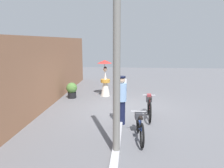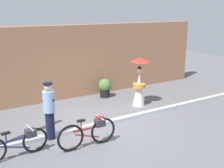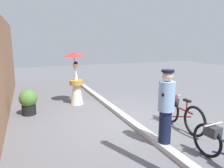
{
  "view_description": "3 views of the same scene",
  "coord_description": "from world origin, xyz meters",
  "px_view_note": "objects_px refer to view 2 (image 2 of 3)",
  "views": [
    {
      "loc": [
        -9.04,
        -0.34,
        2.88
      ],
      "look_at": [
        0.2,
        0.44,
        1.05
      ],
      "focal_mm": 35.22,
      "sensor_mm": 36.0,
      "label": 1
    },
    {
      "loc": [
        -4.16,
        -7.53,
        3.73
      ],
      "look_at": [
        0.65,
        0.36,
        1.24
      ],
      "focal_mm": 45.46,
      "sensor_mm": 36.0,
      "label": 2
    },
    {
      "loc": [
        -5.23,
        2.6,
        2.26
      ],
      "look_at": [
        0.27,
        0.36,
        1.07
      ],
      "focal_mm": 34.05,
      "sensor_mm": 36.0,
      "label": 3
    }
  ],
  "objects_px": {
    "bicycle_near_officer": "(89,132)",
    "potted_plant_by_door": "(105,87)",
    "bicycle_far_side": "(17,143)",
    "person_with_parasol": "(139,82)",
    "person_officer": "(49,109)"
  },
  "relations": [
    {
      "from": "bicycle_far_side",
      "to": "bicycle_near_officer",
      "type": "bearing_deg",
      "value": -13.27
    },
    {
      "from": "bicycle_near_officer",
      "to": "bicycle_far_side",
      "type": "xyz_separation_m",
      "value": [
        -1.84,
        0.43,
        -0.05
      ]
    },
    {
      "from": "potted_plant_by_door",
      "to": "person_officer",
      "type": "bearing_deg",
      "value": -141.88
    },
    {
      "from": "bicycle_near_officer",
      "to": "potted_plant_by_door",
      "type": "distance_m",
      "value": 4.54
    },
    {
      "from": "bicycle_near_officer",
      "to": "potted_plant_by_door",
      "type": "relative_size",
      "value": 2.17
    },
    {
      "from": "bicycle_far_side",
      "to": "person_with_parasol",
      "type": "xyz_separation_m",
      "value": [
        5.05,
        1.61,
        0.55
      ]
    },
    {
      "from": "bicycle_near_officer",
      "to": "potted_plant_by_door",
      "type": "xyz_separation_m",
      "value": [
        2.64,
        3.69,
        -0.0
      ]
    },
    {
      "from": "person_with_parasol",
      "to": "bicycle_far_side",
      "type": "bearing_deg",
      "value": -162.29
    },
    {
      "from": "person_officer",
      "to": "bicycle_far_side",
      "type": "bearing_deg",
      "value": -151.38
    },
    {
      "from": "person_with_parasol",
      "to": "potted_plant_by_door",
      "type": "relative_size",
      "value": 2.38
    },
    {
      "from": "bicycle_near_officer",
      "to": "potted_plant_by_door",
      "type": "bearing_deg",
      "value": 54.45
    },
    {
      "from": "potted_plant_by_door",
      "to": "bicycle_near_officer",
      "type": "bearing_deg",
      "value": -125.55
    },
    {
      "from": "bicycle_near_officer",
      "to": "potted_plant_by_door",
      "type": "height_order",
      "value": "bicycle_near_officer"
    },
    {
      "from": "bicycle_far_side",
      "to": "potted_plant_by_door",
      "type": "height_order",
      "value": "potted_plant_by_door"
    },
    {
      "from": "person_with_parasol",
      "to": "potted_plant_by_door",
      "type": "bearing_deg",
      "value": 109.22
    }
  ]
}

